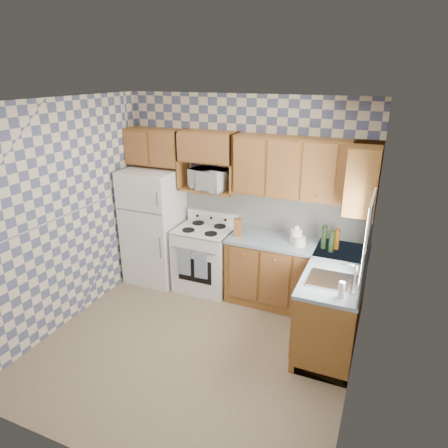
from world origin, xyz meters
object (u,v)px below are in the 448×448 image
at_px(electric_kettle, 296,236).
at_px(stove_body, 205,259).
at_px(refrigerator, 154,226).
at_px(microwave, 210,179).

bearing_deg(electric_kettle, stove_body, -179.74).
relative_size(refrigerator, microwave, 3.28).
height_order(refrigerator, stove_body, refrigerator).
xyz_separation_m(stove_body, electric_kettle, (1.29, 0.01, 0.56)).
distance_m(refrigerator, stove_body, 0.89).
xyz_separation_m(refrigerator, microwave, (0.83, 0.16, 0.75)).
bearing_deg(stove_body, electric_kettle, 0.26).
distance_m(refrigerator, electric_kettle, 2.10).
height_order(microwave, electric_kettle, microwave).
bearing_deg(microwave, refrigerator, -156.67).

